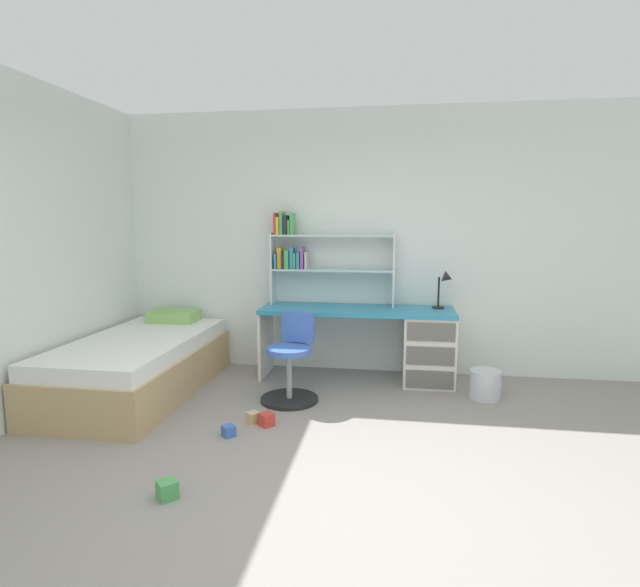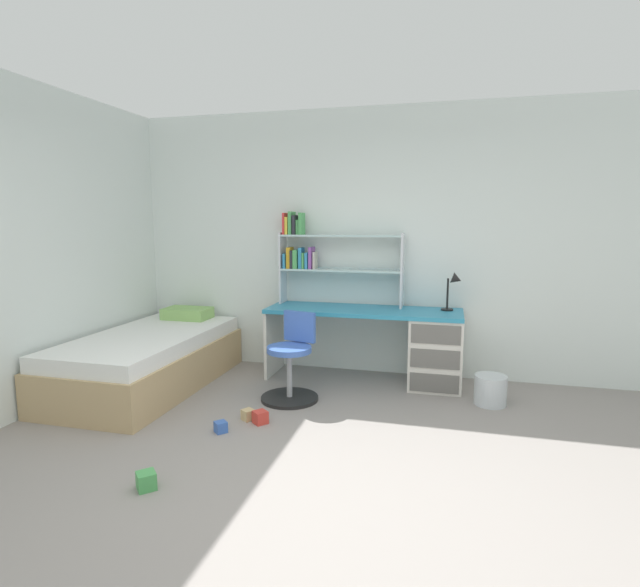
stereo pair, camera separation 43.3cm
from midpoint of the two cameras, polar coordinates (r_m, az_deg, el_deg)
The scene contains 12 objects.
ground_plane at distance 3.04m, azimuth 1.97°, elevation -23.74°, with size 6.15×6.37×0.02m, color gray.
room_shell at distance 4.29m, azimuth -11.51°, elevation 5.12°, with size 6.15×6.37×2.75m.
desk at distance 5.02m, azimuth 13.29°, elevation -5.62°, with size 1.93×0.60×0.73m.
bookshelf_hutch at distance 5.18m, azimuth 2.51°, elevation 4.72°, with size 1.29×0.22×0.97m.
desk_lamp at distance 5.02m, azimuth 17.59°, elevation 0.88°, with size 0.20×0.17×0.38m.
swivel_chair at distance 4.52m, azimuth -0.56°, elevation -8.34°, with size 0.52×0.52×0.78m.
bed_platform at distance 5.08m, azimuth -16.75°, elevation -7.33°, with size 1.06×2.05×0.65m.
waste_bin at distance 4.76m, azimuth 21.54°, elevation -10.31°, with size 0.28×0.28×0.26m, color silver.
toy_block_blue_0 at distance 3.96m, azimuth -8.18°, elevation -15.00°, with size 0.08×0.08×0.08m, color #3860B7.
toy_block_green_1 at distance 3.29m, azimuth -15.61°, elevation -20.10°, with size 0.11×0.11×0.11m, color #479E51.
toy_block_natural_2 at distance 4.16m, azimuth -5.26°, elevation -13.75°, with size 0.09×0.09×0.09m, color tan.
toy_block_red_3 at distance 4.08m, azimuth -3.78°, elevation -14.06°, with size 0.10×0.10×0.10m, color red.
Camera 2 is at (0.76, -2.47, 1.61)m, focal length 27.86 mm.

